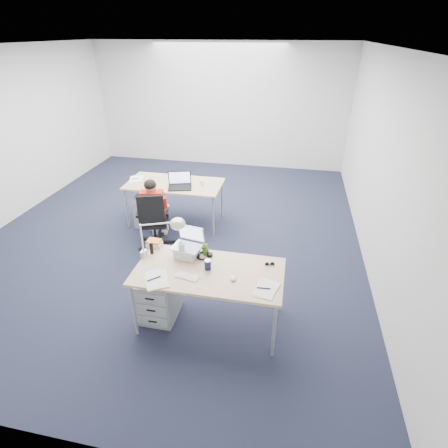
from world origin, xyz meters
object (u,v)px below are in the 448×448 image
object	(u,v)px
silver_laptop	(186,244)
sunglasses	(270,264)
water_bottle	(182,250)
office_chair	(155,231)
desk_far	(174,186)
wireless_keyboard	(187,276)
seated_person	(155,210)
headphones	(203,255)
bear_figurine	(205,249)
cordless_phone	(152,248)
dark_laptop	(179,180)
book_stack	(154,243)
far_cup	(202,183)
desk_lamp	(156,236)
drawer_pedestal_far	(150,209)
drawer_pedestal_near	(160,296)
desk_near	(209,274)
computer_mouse	(233,278)
can_koozie	(208,264)

from	to	relation	value
silver_laptop	sunglasses	bearing A→B (deg)	11.15
water_bottle	office_chair	bearing A→B (deg)	124.48
desk_far	wireless_keyboard	size ratio (longest dim) A/B	6.38
seated_person	headphones	world-z (taller)	seated_person
bear_figurine	sunglasses	xyz separation A→B (m)	(0.74, -0.06, -0.06)
office_chair	cordless_phone	xyz separation A→B (m)	(0.50, -1.24, 0.53)
dark_laptop	book_stack	bearing A→B (deg)	-98.29
bear_figurine	sunglasses	size ratio (longest dim) A/B	1.37
headphones	cordless_phone	bearing A→B (deg)	165.76
dark_laptop	far_cup	world-z (taller)	dark_laptop
headphones	bear_figurine	size ratio (longest dim) A/B	1.45
desk_lamp	office_chair	bearing A→B (deg)	124.32
wireless_keyboard	book_stack	xyz separation A→B (m)	(-0.55, 0.50, 0.03)
seated_person	bear_figurine	size ratio (longest dim) A/B	7.23
drawer_pedestal_far	sunglasses	size ratio (longest dim) A/B	4.99
cordless_phone	drawer_pedestal_near	bearing A→B (deg)	-69.58
desk_far	desk_lamp	distance (m)	2.22
drawer_pedestal_far	water_bottle	size ratio (longest dim) A/B	2.29
seated_person	dark_laptop	distance (m)	0.64
headphones	book_stack	world-z (taller)	book_stack
drawer_pedestal_near	seated_person	bearing A→B (deg)	112.26
office_chair	headphones	bearing A→B (deg)	-65.09
sunglasses	drawer_pedestal_near	bearing A→B (deg)	175.08
dark_laptop	desk_near	bearing A→B (deg)	-80.70
office_chair	wireless_keyboard	size ratio (longest dim) A/B	3.73
desk_near	dark_laptop	distance (m)	2.31
desk_far	sunglasses	bearing A→B (deg)	-48.82
cordless_phone	dark_laptop	xyz separation A→B (m)	(-0.27, 1.89, 0.07)
water_bottle	far_cup	size ratio (longest dim) A/B	2.54
office_chair	drawer_pedestal_far	bearing A→B (deg)	99.49
office_chair	computer_mouse	size ratio (longest dim) A/B	9.59
seated_person	desk_far	bearing A→B (deg)	70.56
book_stack	cordless_phone	xyz separation A→B (m)	(0.03, -0.16, 0.03)
drawer_pedestal_far	book_stack	world-z (taller)	book_stack
desk_near	desk_far	distance (m)	2.53
drawer_pedestal_near	bear_figurine	distance (m)	0.78
drawer_pedestal_near	drawer_pedestal_far	bearing A→B (deg)	114.75
seated_person	water_bottle	world-z (taller)	seated_person
computer_mouse	far_cup	size ratio (longest dim) A/B	1.03
drawer_pedestal_far	dark_laptop	size ratio (longest dim) A/B	1.47
desk_far	can_koozie	distance (m)	2.50
silver_laptop	wireless_keyboard	bearing A→B (deg)	-63.32
sunglasses	far_cup	bearing A→B (deg)	107.33
can_koozie	bear_figurine	bearing A→B (deg)	109.16
can_koozie	book_stack	bearing A→B (deg)	156.42
drawer_pedestal_near	cordless_phone	size ratio (longest dim) A/B	3.94
book_stack	office_chair	bearing A→B (deg)	113.43
headphones	cordless_phone	size ratio (longest dim) A/B	1.57
drawer_pedestal_far	cordless_phone	size ratio (longest dim) A/B	3.94
desk_near	book_stack	world-z (taller)	book_stack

